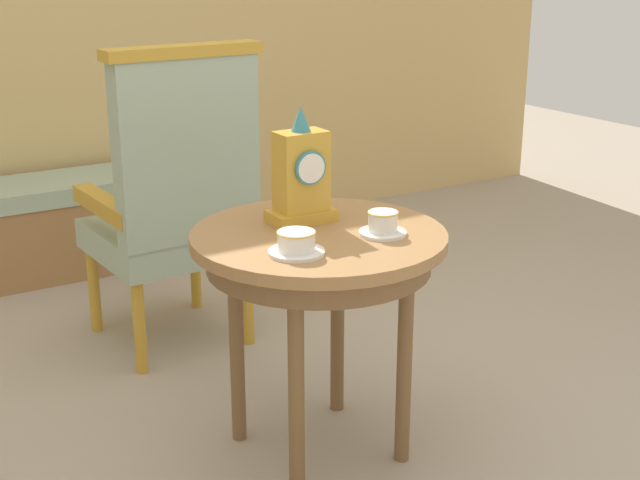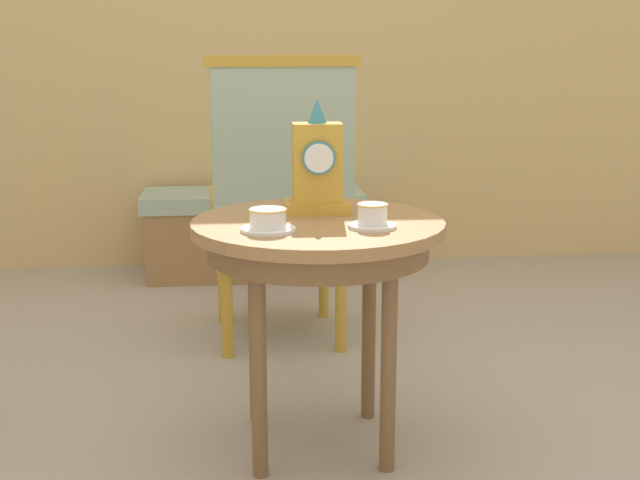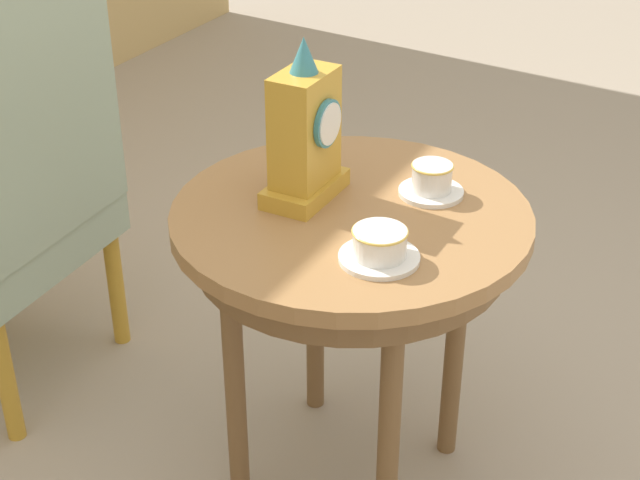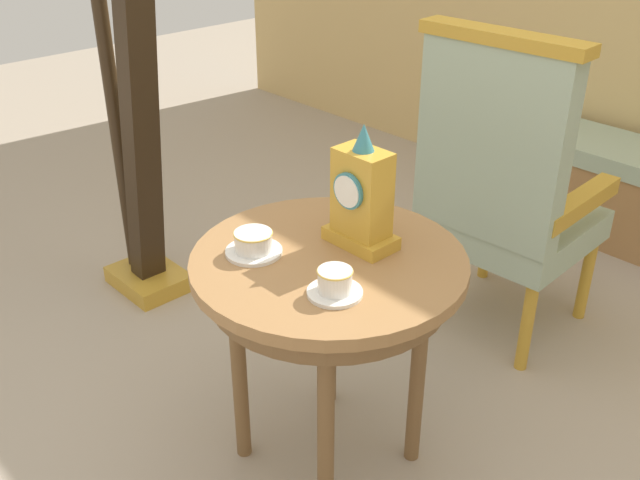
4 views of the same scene
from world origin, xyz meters
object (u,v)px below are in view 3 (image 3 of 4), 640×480
at_px(mantel_clock, 305,136).
at_px(side_table, 350,245).
at_px(armchair, 2,173).
at_px(teacup_right, 432,181).
at_px(teacup_left, 379,246).

bearing_deg(mantel_clock, side_table, -94.35).
bearing_deg(armchair, side_table, -86.04).
bearing_deg(teacup_right, teacup_left, -176.67).
bearing_deg(side_table, teacup_left, -138.49).
relative_size(side_table, teacup_left, 4.85).
bearing_deg(teacup_right, mantel_clock, 120.59).
distance_m(teacup_left, mantel_clock, 0.30).
bearing_deg(side_table, armchair, 93.96).
relative_size(mantel_clock, armchair, 0.29).
height_order(side_table, mantel_clock, mantel_clock).
relative_size(teacup_right, armchair, 0.12).
bearing_deg(teacup_left, mantel_clock, 56.86).
distance_m(teacup_right, armchair, 1.03).
xyz_separation_m(teacup_left, armchair, (0.09, 1.02, -0.13)).
height_order(mantel_clock, armchair, armchair).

